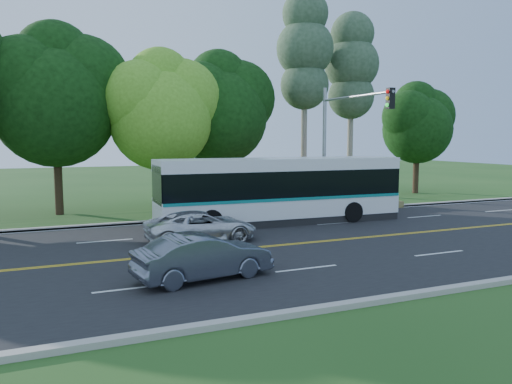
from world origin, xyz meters
name	(u,v)px	position (x,y,z in m)	size (l,w,h in m)	color
ground	(275,246)	(0.00, 0.00, 0.00)	(120.00, 120.00, 0.00)	#214B19
road	(275,246)	(0.00, 0.00, 0.01)	(60.00, 14.00, 0.02)	black
curb_north	(217,218)	(0.00, 7.15, 0.07)	(60.00, 0.30, 0.15)	#ACA69B
curb_south	(391,298)	(0.00, -7.15, 0.07)	(60.00, 0.30, 0.15)	#ACA69B
grass_verge	(206,213)	(0.00, 9.00, 0.05)	(60.00, 4.00, 0.10)	#214B19
lane_markings	(272,246)	(-0.09, 0.00, 0.02)	(57.60, 13.82, 0.00)	gold
tree_row	(100,93)	(-5.15, 12.13, 6.73)	(44.70, 9.10, 13.84)	black
bougainvillea_hedge	(326,197)	(7.18, 8.15, 0.72)	(9.50, 2.25, 1.50)	maroon
traffic_signal	(343,129)	(6.49, 5.40, 4.67)	(0.42, 6.10, 7.00)	gray
transit_bus	(280,191)	(2.54, 4.80, 1.60)	(12.28, 3.00, 3.19)	white
sedan	(203,257)	(-3.90, -3.37, 0.70)	(1.44, 4.12, 1.36)	slate
suv	(201,226)	(-2.41, 1.85, 0.65)	(2.08, 4.51, 1.25)	silver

